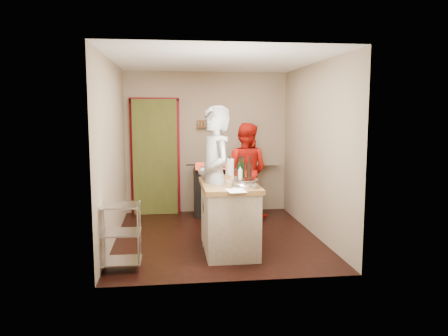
{
  "coord_description": "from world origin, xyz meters",
  "views": [
    {
      "loc": [
        -0.68,
        -6.36,
        1.88
      ],
      "look_at": [
        0.11,
        0.0,
        1.05
      ],
      "focal_mm": 35.0,
      "sensor_mm": 36.0,
      "label": 1
    }
  ],
  "objects_px": {
    "wire_shelving": "(120,233)",
    "person_red": "(245,171)",
    "person_stripe": "(215,179)",
    "stove": "(211,191)",
    "island": "(229,215)"
  },
  "relations": [
    {
      "from": "wire_shelving",
      "to": "person_red",
      "type": "xyz_separation_m",
      "value": [
        1.91,
        2.36,
        0.4
      ]
    },
    {
      "from": "wire_shelving",
      "to": "person_red",
      "type": "relative_size",
      "value": 0.48
    },
    {
      "from": "person_stripe",
      "to": "person_red",
      "type": "xyz_separation_m",
      "value": [
        0.72,
        1.76,
        -0.14
      ]
    },
    {
      "from": "stove",
      "to": "person_red",
      "type": "height_order",
      "value": "person_red"
    },
    {
      "from": "island",
      "to": "person_red",
      "type": "bearing_deg",
      "value": 73.62
    },
    {
      "from": "wire_shelving",
      "to": "person_red",
      "type": "distance_m",
      "value": 3.06
    },
    {
      "from": "person_stripe",
      "to": "person_red",
      "type": "distance_m",
      "value": 1.91
    },
    {
      "from": "person_stripe",
      "to": "stove",
      "type": "bearing_deg",
      "value": 161.3
    },
    {
      "from": "stove",
      "to": "person_red",
      "type": "distance_m",
      "value": 0.75
    },
    {
      "from": "stove",
      "to": "person_red",
      "type": "xyz_separation_m",
      "value": [
        0.59,
        -0.27,
        0.39
      ]
    },
    {
      "from": "person_red",
      "to": "wire_shelving",
      "type": "bearing_deg",
      "value": 77.69
    },
    {
      "from": "wire_shelving",
      "to": "person_stripe",
      "type": "bearing_deg",
      "value": 26.48
    },
    {
      "from": "person_red",
      "to": "stove",
      "type": "bearing_deg",
      "value": 2.17
    },
    {
      "from": "island",
      "to": "person_stripe",
      "type": "height_order",
      "value": "person_stripe"
    },
    {
      "from": "wire_shelving",
      "to": "person_stripe",
      "type": "xyz_separation_m",
      "value": [
        1.19,
        0.59,
        0.54
      ]
    }
  ]
}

